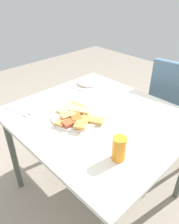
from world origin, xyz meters
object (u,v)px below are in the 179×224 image
dining_table (98,125)px  fork (16,112)px  paper_napkin (19,111)px  spoon (21,110)px  dining_chair (176,106)px  pide_platter (76,116)px  salad_plate_greens (86,84)px  soda_can (119,149)px

dining_table → fork: bearing=-137.4°
paper_napkin → spoon: bearing=90.0°
dining_chair → pide_platter: size_ratio=2.83×
pide_platter → spoon: 0.37m
pide_platter → fork: (-0.31, -0.23, -0.01)m
salad_plate_greens → dining_table: bearing=-33.3°
dining_table → pide_platter: bearing=-121.7°
soda_can → paper_napkin: soda_can is taller
dining_table → dining_chair: 0.80m
paper_napkin → spoon: spoon is taller
salad_plate_greens → fork: bearing=-91.8°
dining_table → pide_platter: (-0.07, -0.12, 0.09)m
soda_can → spoon: soda_can is taller
paper_napkin → spoon: (0.00, 0.02, 0.00)m
dining_chair → pide_platter: bearing=-104.2°
pide_platter → soda_can: size_ratio=2.67×
dining_table → spoon: (-0.38, -0.32, 0.08)m
spoon → salad_plate_greens: bearing=74.2°
salad_plate_greens → soda_can: size_ratio=1.68×
soda_can → paper_napkin: (-0.71, -0.13, -0.06)m
pide_platter → spoon: size_ratio=1.79×
pide_platter → spoon: (-0.31, -0.20, -0.01)m
salad_plate_greens → fork: 0.59m
pide_platter → spoon: pide_platter is taller
soda_can → pide_platter: bearing=168.4°
dining_table → salad_plate_greens: (-0.36, 0.24, 0.09)m
salad_plate_greens → spoon: salad_plate_greens is taller
dining_chair → spoon: (-0.54, -1.09, 0.19)m
soda_can → paper_napkin: bearing=-169.3°
soda_can → dining_table: bearing=148.5°
fork → soda_can: bearing=-1.9°
dining_table → dining_chair: dining_chair is taller
dining_table → fork: 0.53m
salad_plate_greens → soda_can: bearing=-32.4°
pide_platter → spoon: bearing=-147.4°
soda_can → fork: (-0.71, -0.15, -0.06)m
salad_plate_greens → spoon: size_ratio=1.12×
soda_can → paper_napkin: size_ratio=0.84×
soda_can → spoon: (-0.71, -0.12, -0.06)m
pide_platter → salad_plate_greens: salad_plate_greens is taller
salad_plate_greens → fork: size_ratio=1.03×
pide_platter → fork: size_ratio=1.64×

